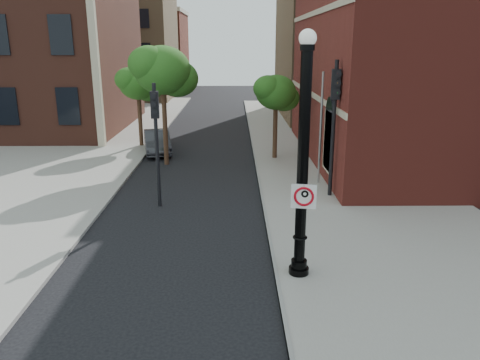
{
  "coord_description": "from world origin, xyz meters",
  "views": [
    {
      "loc": [
        0.93,
        -10.64,
        6.03
      ],
      "look_at": [
        1.09,
        2.0,
        2.33
      ],
      "focal_mm": 35.0,
      "sensor_mm": 36.0,
      "label": 1
    }
  ],
  "objects_px": {
    "lamppost": "(303,172)",
    "no_parking_sign": "(304,196)",
    "traffic_signal_right": "(335,107)",
    "parked_car": "(157,142)",
    "traffic_signal_left": "(156,125)"
  },
  "relations": [
    {
      "from": "no_parking_sign",
      "to": "traffic_signal_left",
      "type": "distance_m",
      "value": 7.57
    },
    {
      "from": "traffic_signal_left",
      "to": "traffic_signal_right",
      "type": "xyz_separation_m",
      "value": [
        6.76,
        0.92,
        0.53
      ]
    },
    {
      "from": "traffic_signal_left",
      "to": "traffic_signal_right",
      "type": "bearing_deg",
      "value": 3.35
    },
    {
      "from": "parked_car",
      "to": "traffic_signal_left",
      "type": "distance_m",
      "value": 9.6
    },
    {
      "from": "no_parking_sign",
      "to": "parked_car",
      "type": "xyz_separation_m",
      "value": [
        -6.14,
        15.08,
        -1.69
      ]
    },
    {
      "from": "lamppost",
      "to": "no_parking_sign",
      "type": "distance_m",
      "value": 0.62
    },
    {
      "from": "no_parking_sign",
      "to": "lamppost",
      "type": "bearing_deg",
      "value": 110.51
    },
    {
      "from": "lamppost",
      "to": "no_parking_sign",
      "type": "bearing_deg",
      "value": -79.42
    },
    {
      "from": "traffic_signal_left",
      "to": "lamppost",
      "type": "bearing_deg",
      "value": -55.82
    },
    {
      "from": "traffic_signal_right",
      "to": "lamppost",
      "type": "bearing_deg",
      "value": -98.87
    },
    {
      "from": "lamppost",
      "to": "traffic_signal_right",
      "type": "relative_size",
      "value": 1.17
    },
    {
      "from": "lamppost",
      "to": "traffic_signal_right",
      "type": "distance_m",
      "value": 7.07
    },
    {
      "from": "traffic_signal_right",
      "to": "no_parking_sign",
      "type": "bearing_deg",
      "value": -98.25
    },
    {
      "from": "traffic_signal_right",
      "to": "traffic_signal_left",
      "type": "bearing_deg",
      "value": -163.28
    },
    {
      "from": "no_parking_sign",
      "to": "traffic_signal_left",
      "type": "height_order",
      "value": "traffic_signal_left"
    }
  ]
}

